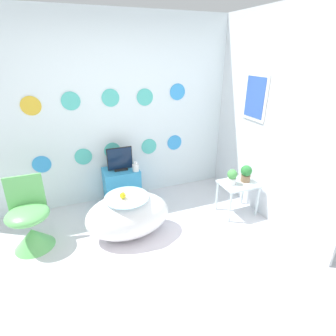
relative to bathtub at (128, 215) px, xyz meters
The scene contains 13 objects.
ground_plane 0.88m from the bathtub, 84.71° to the right, with size 12.00×12.00×0.00m, color silver.
wall_back_dotted 1.44m from the bathtub, 85.67° to the left, with size 4.51×0.05×2.60m.
wall_right 2.12m from the bathtub, ahead, with size 0.06×2.82×2.60m.
rug 0.33m from the bathtub, 78.43° to the right, with size 1.32×0.78×0.01m.
bathtub is the anchor object (origin of this frame).
rubber_duck 0.32m from the bathtub, 141.67° to the right, with size 0.07×0.08×0.08m.
chair 1.10m from the bathtub, 169.94° to the left, with size 0.46×0.46×0.84m.
tv_cabinet 0.79m from the bathtub, 82.88° to the left, with size 0.51×0.37×0.54m.
tv 0.89m from the bathtub, 82.90° to the left, with size 0.36×0.12×0.34m.
vase 0.79m from the bathtub, 66.30° to the left, with size 0.09×0.09×0.14m.
side_table 1.53m from the bathtub, ahead, with size 0.50×0.38×0.47m.
potted_plant_left 1.45m from the bathtub, ahead, with size 0.13×0.13×0.21m.
potted_plant_right 1.67m from the bathtub, ahead, with size 0.15×0.15×0.23m.
Camera 1 is at (-0.61, -1.83, 2.10)m, focal length 28.00 mm.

